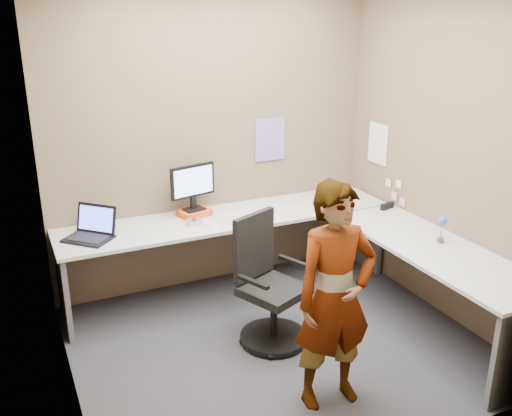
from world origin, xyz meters
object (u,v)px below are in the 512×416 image
monitor (193,184)px  person (335,297)px  office_chair (268,292)px  desk (305,247)px

monitor → person: (0.30, -1.84, -0.27)m
person → office_chair: bearing=97.6°
desk → office_chair: size_ratio=3.01×
desk → person: person is taller
office_chair → person: (0.06, -0.82, 0.35)m
desk → person: size_ratio=1.98×
desk → person: bearing=-110.3°
monitor → office_chair: bearing=-90.1°
office_chair → person: person is taller
office_chair → person: bearing=-108.9°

